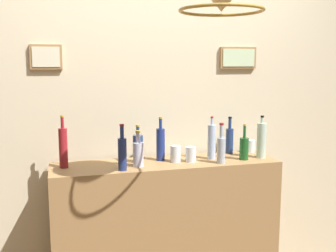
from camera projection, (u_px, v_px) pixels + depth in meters
The scene contains 15 objects.
panelled_rear_partition at pixel (156, 100), 2.89m from camera, with size 3.36×0.15×2.56m.
bar_shelf_unit at pixel (166, 231), 2.76m from camera, with size 1.50×0.39×0.97m, color #9E7547.
liquor_bottle_port at pixel (122, 152), 2.47m from camera, with size 0.05×0.05×0.29m.
liquor_bottle_mezcal at pixel (230, 140), 2.94m from camera, with size 0.06×0.06×0.27m.
liquor_bottle_vermouth at pixel (221, 148), 2.65m from camera, with size 0.06×0.06×0.27m.
liquor_bottle_scotch at pixel (138, 153), 2.56m from camera, with size 0.07×0.07×0.23m.
liquor_bottle_amaro at pixel (63, 147), 2.53m from camera, with size 0.05×0.05×0.33m.
liquor_bottle_whiskey at pixel (138, 148), 2.67m from camera, with size 0.07×0.07×0.25m.
liquor_bottle_tequila at pixel (212, 142), 2.76m from camera, with size 0.06×0.06×0.29m.
liquor_bottle_bourbon at pixel (161, 144), 2.72m from camera, with size 0.06×0.06×0.30m.
liquor_bottle_vodka at pixel (244, 148), 2.75m from camera, with size 0.06×0.06×0.24m.
liquor_bottle_gin at pixel (261, 140), 2.80m from camera, with size 0.07×0.07×0.29m.
glass_tumbler_rocks at pixel (250, 146), 2.99m from camera, with size 0.07×0.07×0.09m.
glass_tumbler_highball at pixel (175, 154), 2.69m from camera, with size 0.07×0.07×0.11m.
glass_tumbler_shot at pixel (191, 154), 2.69m from camera, with size 0.07×0.07×0.10m.
Camera 1 is at (-0.68, -1.71, 1.61)m, focal length 43.39 mm.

